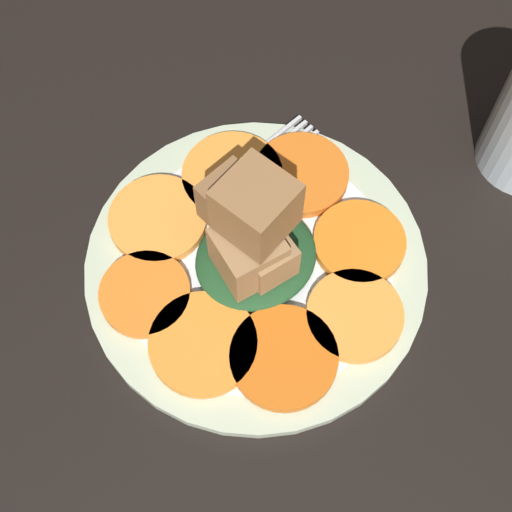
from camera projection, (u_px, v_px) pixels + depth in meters
table_slab at (256, 273)px, 55.40cm from camera, size 120.00×120.00×2.00cm
plate at (256, 265)px, 54.03cm from camera, size 25.83×25.83×1.05cm
carrot_slice_0 at (355, 315)px, 51.16cm from camera, size 7.02×7.02×0.88cm
carrot_slice_1 at (359, 242)px, 53.74cm from camera, size 6.99×6.99×0.88cm
carrot_slice_2 at (301, 174)px, 56.38cm from camera, size 7.53×7.53×0.88cm
carrot_slice_3 at (232, 176)px, 56.31cm from camera, size 7.99×7.99×0.88cm
carrot_slice_4 at (158, 219)px, 54.60cm from camera, size 7.58×7.58×0.88cm
carrot_slice_5 at (145, 294)px, 51.89cm from camera, size 6.67×6.67×0.88cm
carrot_slice_6 at (203, 344)px, 50.23cm from camera, size 7.73×7.73×0.88cm
carrot_slice_7 at (284, 357)px, 49.79cm from camera, size 7.66×7.66×0.88cm
center_pile at (252, 240)px, 49.62cm from camera, size 9.30×8.37×10.49cm
fork at (228, 190)px, 56.02cm from camera, size 19.26×4.66×0.40cm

